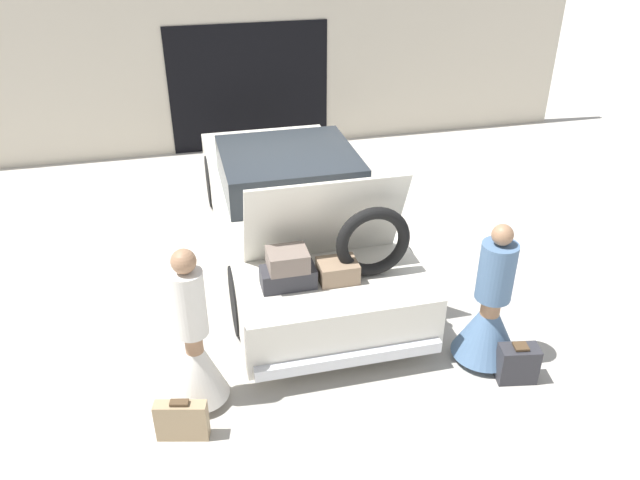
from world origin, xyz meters
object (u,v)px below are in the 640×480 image
person_left (195,351)px  suitcase_beside_right_person (517,363)px  person_right (489,314)px  suitcase_beside_left_person (182,420)px  car (294,210)px

person_left → suitcase_beside_right_person: person_left is taller
person_right → suitcase_beside_left_person: size_ratio=3.30×
car → suitcase_beside_left_person: (-1.60, -2.95, -0.38)m
car → suitcase_beside_left_person: car is taller
car → person_left: size_ratio=3.22×
person_left → person_right: bearing=95.6°
suitcase_beside_right_person → person_right: bearing=113.5°
person_left → suitcase_beside_right_person: size_ratio=3.92×
car → suitcase_beside_right_person: bearing=-62.0°
suitcase_beside_left_person → suitcase_beside_right_person: bearing=-0.4°
person_right → suitcase_beside_left_person: (-3.02, -0.35, -0.35)m
suitcase_beside_left_person → suitcase_beside_right_person: 3.18m
person_left → person_right: (2.84, -0.07, -0.04)m
car → suitcase_beside_left_person: bearing=-118.4°
person_left → suitcase_beside_right_person: 3.06m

